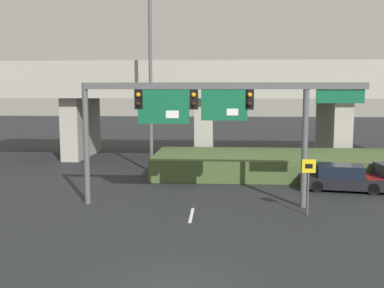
% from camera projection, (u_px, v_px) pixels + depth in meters
% --- Properties ---
extents(ground_plane, '(160.00, 160.00, 0.00)m').
position_uv_depth(ground_plane, '(175.00, 286.00, 12.92)').
color(ground_plane, black).
extents(lane_markings, '(0.14, 47.38, 0.01)m').
position_uv_depth(lane_markings, '(197.00, 192.00, 24.59)').
color(lane_markings, silver).
rests_on(lane_markings, ground).
extents(signal_gantry, '(13.45, 0.44, 5.94)m').
position_uv_depth(signal_gantry, '(209.00, 108.00, 21.22)').
color(signal_gantry, '#515456').
rests_on(signal_gantry, ground).
extents(speed_limit_sign, '(0.60, 0.11, 2.59)m').
position_uv_depth(speed_limit_sign, '(308.00, 178.00, 19.94)').
color(speed_limit_sign, '#4C4C4C').
rests_on(speed_limit_sign, ground).
extents(highway_light_pole_near, '(0.70, 0.36, 14.02)m').
position_uv_depth(highway_light_pole_near, '(150.00, 62.00, 29.78)').
color(highway_light_pole_near, '#515456').
rests_on(highway_light_pole_near, ground).
extents(overpass_bridge, '(36.62, 8.20, 7.71)m').
position_uv_depth(overpass_bridge, '(205.00, 94.00, 36.62)').
color(overpass_bridge, '#A39E93').
rests_on(overpass_bridge, ground).
extents(grass_embankment, '(19.01, 6.59, 1.36)m').
position_uv_depth(grass_embankment, '(299.00, 164.00, 29.64)').
color(grass_embankment, '#42562D').
rests_on(grass_embankment, ground).
extents(parked_sedan_near_right, '(4.93, 2.60, 1.43)m').
position_uv_depth(parked_sedan_near_right, '(342.00, 178.00, 25.08)').
color(parked_sedan_near_right, black).
rests_on(parked_sedan_near_right, ground).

